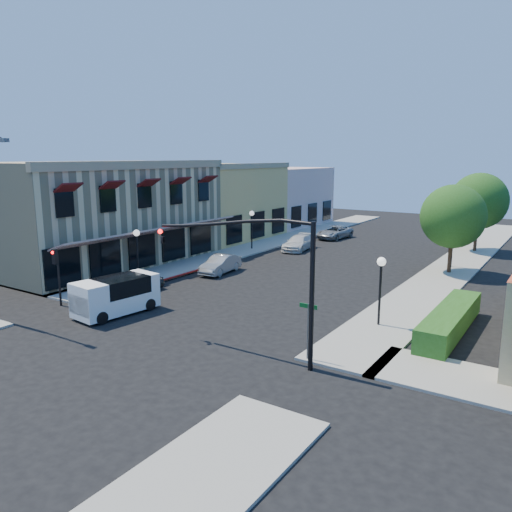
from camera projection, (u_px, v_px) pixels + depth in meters
The scene contains 22 objects.
ground at pixel (141, 341), 23.10m from camera, with size 120.00×120.00×0.00m, color black.
sidewalk_left at pixel (277, 241), 49.93m from camera, with size 3.50×50.00×0.12m, color gray.
sidewalk_right at pixel (462, 261), 40.52m from camera, with size 3.50×50.00×0.12m, color gray.
curb_red_strip at pixel (156, 284), 33.37m from camera, with size 0.25×10.00×0.06m, color maroon.
corner_brick_building at pixel (102, 213), 39.63m from camera, with size 11.77×18.20×8.10m.
yellow_stucco_building at pixel (217, 201), 52.00m from camera, with size 10.00×12.00×7.60m, color tan.
pink_stucco_building at pixel (276, 196), 61.90m from camera, with size 10.00×12.00×7.00m, color beige.
hedge at pixel (449, 333), 24.19m from camera, with size 1.40×8.00×1.10m, color #235117.
street_tree_a at pixel (453, 216), 35.58m from camera, with size 4.56×4.56×6.48m.
street_tree_b at pixel (479, 201), 43.71m from camera, with size 4.94×4.94×7.02m.
signal_mast_arm at pixel (265, 264), 20.37m from camera, with size 8.01×0.39×6.00m.
secondary_signal at pixel (57, 267), 28.09m from camera, with size 0.28×0.42×3.32m.
street_name_sign at pixel (308, 323), 20.54m from camera, with size 0.80×0.06×2.50m.
lamppost_left_near at pixel (137, 242), 33.69m from camera, with size 0.44×0.44×3.57m.
lamppost_left_far at pixel (252, 220), 45.17m from camera, with size 0.44×0.44×3.57m.
lamppost_right_near at pixel (381, 274), 24.55m from camera, with size 0.44×0.44×3.57m.
lamppost_right_far at pixel (453, 233), 37.67m from camera, with size 0.44×0.44×3.57m.
white_van at pixel (115, 294), 26.89m from camera, with size 2.45×4.68×1.99m.
parked_car_a at pixel (141, 284), 31.24m from camera, with size 1.27×3.15×1.07m, color #222325.
parked_car_b at pixel (220, 264), 36.45m from camera, with size 1.39×3.98×1.31m, color #96999B.
parked_car_c at pixel (298, 243), 45.32m from camera, with size 1.87×4.59×1.33m, color silver.
parked_car_d at pixel (335, 232), 51.79m from camera, with size 2.17×4.71×1.31m, color #929496.
Camera 1 is at (16.45, -15.36, 8.44)m, focal length 35.00 mm.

